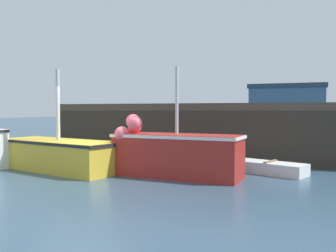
# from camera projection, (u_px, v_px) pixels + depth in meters

# --- Properties ---
(ground) EXTENTS (120.00, 160.00, 0.10)m
(ground) POSITION_uv_depth(u_px,v_px,m) (78.00, 180.00, 9.64)
(ground) COLOR #334C60
(pier) EXTENTS (12.38, 6.01, 2.04)m
(pier) POSITION_uv_depth(u_px,v_px,m) (227.00, 114.00, 14.34)
(pier) COLOR #473D33
(pier) RESTS_ON ground
(fishing_boat_near_right) EXTENTS (4.34, 2.37, 3.01)m
(fishing_boat_near_right) POSITION_uv_depth(u_px,v_px,m) (59.00, 154.00, 10.82)
(fishing_boat_near_right) COLOR gold
(fishing_boat_near_right) RESTS_ON ground
(fishing_boat_mid) EXTENTS (3.60, 1.47, 2.97)m
(fishing_boat_mid) POSITION_uv_depth(u_px,v_px,m) (174.00, 153.00, 9.78)
(fishing_boat_mid) COLOR maroon
(fishing_boat_mid) RESTS_ON ground
(rowboat) EXTENTS (2.11, 1.45, 0.37)m
(rowboat) POSITION_uv_depth(u_px,v_px,m) (270.00, 168.00, 10.25)
(rowboat) COLOR silver
(rowboat) RESTS_ON ground
(warehouse) EXTENTS (8.71, 4.83, 4.88)m
(warehouse) POSITION_uv_depth(u_px,v_px,m) (287.00, 105.00, 43.26)
(warehouse) COLOR #385675
(warehouse) RESTS_ON ground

